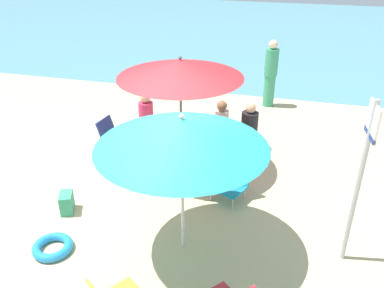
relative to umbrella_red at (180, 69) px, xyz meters
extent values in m
plane|color=#D3BC8C|center=(-0.09, -1.39, -1.82)|extent=(40.00, 40.00, 0.00)
cube|color=#5693A3|center=(-0.09, 11.86, -1.81)|extent=(40.00, 16.00, 0.01)
cylinder|color=#4C4C51|center=(0.00, 0.00, -0.84)|extent=(0.04, 0.04, 1.96)
cone|color=red|center=(0.00, 0.00, 0.00)|extent=(2.06, 2.06, 0.28)
sphere|color=#4C4C51|center=(0.00, 0.00, 0.17)|extent=(0.06, 0.06, 0.06)
cylinder|color=silver|center=(0.60, -2.00, -0.88)|extent=(0.04, 0.04, 1.88)
cone|color=teal|center=(0.60, -2.00, -0.12)|extent=(2.07, 2.07, 0.36)
sphere|color=silver|center=(0.60, -2.00, 0.09)|extent=(0.06, 0.06, 0.06)
cube|color=navy|center=(-1.25, 0.11, -1.56)|extent=(0.52, 0.50, 0.03)
cube|color=navy|center=(-1.49, 0.15, -1.34)|extent=(0.23, 0.46, 0.43)
cylinder|color=silver|center=(-1.04, 0.26, -1.70)|extent=(0.02, 0.02, 0.24)
cylinder|color=silver|center=(-1.09, -0.09, -1.70)|extent=(0.02, 0.02, 0.24)
cylinder|color=silver|center=(-1.40, 0.31, -1.70)|extent=(0.02, 0.02, 0.24)
cylinder|color=silver|center=(-1.45, -0.04, -1.70)|extent=(0.02, 0.02, 0.24)
cube|color=teal|center=(0.98, -0.78, -1.59)|extent=(0.63, 0.59, 0.03)
cube|color=teal|center=(1.07, -0.57, -1.39)|extent=(0.52, 0.33, 0.39)
cylinder|color=silver|center=(1.10, -1.02, -1.71)|extent=(0.02, 0.02, 0.21)
cylinder|color=silver|center=(0.73, -0.87, -1.71)|extent=(0.02, 0.02, 0.21)
cylinder|color=silver|center=(1.23, -0.70, -1.71)|extent=(0.02, 0.02, 0.21)
cylinder|color=silver|center=(0.86, -0.55, -1.71)|extent=(0.02, 0.02, 0.21)
cube|color=silver|center=(0.37, 1.32, -1.60)|extent=(0.44, 0.46, 0.12)
cylinder|color=#896042|center=(0.28, 1.45, -1.71)|extent=(0.12, 0.12, 0.22)
cylinder|color=silver|center=(0.48, 1.18, -1.38)|extent=(0.28, 0.28, 0.44)
sphere|color=#896042|center=(0.48, 1.18, -1.06)|extent=(0.20, 0.20, 0.20)
cube|color=#DB3866|center=(-1.06, 0.82, -1.57)|extent=(0.34, 0.40, 0.12)
cylinder|color=#DBAD84|center=(-1.08, 0.66, -1.70)|extent=(0.12, 0.12, 0.24)
cylinder|color=#DB3866|center=(-1.03, 1.00, -1.32)|extent=(0.30, 0.30, 0.50)
sphere|color=#DBAD84|center=(-1.03, 1.00, -0.97)|extent=(0.21, 0.21, 0.21)
cube|color=black|center=(0.91, 0.90, -1.59)|extent=(0.48, 0.47, 0.12)
cylinder|color=#DBAD84|center=(0.78, 0.81, -1.70)|extent=(0.12, 0.12, 0.23)
cylinder|color=black|center=(1.06, 1.01, -1.33)|extent=(0.32, 0.32, 0.52)
sphere|color=#DBAD84|center=(1.06, 1.01, -0.97)|extent=(0.20, 0.20, 0.20)
cylinder|color=#389970|center=(1.23, 3.33, -1.44)|extent=(0.26, 0.26, 0.76)
cylinder|color=#389970|center=(1.23, 3.33, -0.75)|extent=(0.31, 0.31, 0.62)
sphere|color=beige|center=(1.23, 3.33, -0.33)|extent=(0.21, 0.21, 0.21)
cylinder|color=#ADADB2|center=(2.65, -1.68, -0.72)|extent=(0.06, 0.06, 2.19)
cube|color=white|center=(2.65, -1.68, 0.13)|extent=(0.07, 0.41, 0.39)
cube|color=navy|center=(2.65, -1.68, -0.04)|extent=(0.08, 0.41, 0.06)
torus|color=#238CD8|center=(-1.05, -2.52, -1.76)|extent=(0.53, 0.53, 0.12)
cube|color=#389970|center=(-1.30, -1.70, -1.66)|extent=(0.28, 0.34, 0.31)
camera|label=1|loc=(1.78, -5.99, 1.92)|focal=37.75mm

